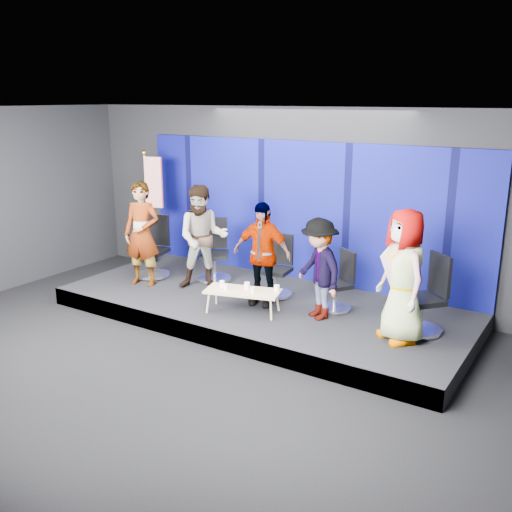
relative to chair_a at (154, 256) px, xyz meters
The scene contains 21 objects.
ground 3.63m from the chair_a, 45.68° to the right, with size 10.00×10.00×0.00m, color black.
room_walls 3.97m from the chair_a, 45.68° to the right, with size 10.02×8.02×3.51m.
riser 2.55m from the chair_a, ahead, with size 7.00×3.00×0.30m, color black.
backdrop 3.00m from the chair_a, 29.34° to the left, with size 7.00×0.08×2.60m, color #06074F.
chair_a is the anchor object (origin of this frame).
panelist_a 0.76m from the chair_a, 68.93° to the right, with size 0.70×0.46×1.91m, color black.
chair_b 1.21m from the chair_a, 21.47° to the left, with size 0.91×0.91×1.16m.
panelist_b 1.37m from the chair_a, ahead, with size 0.91×0.71×1.88m, color black.
chair_c 2.59m from the chair_a, ahead, with size 0.67×0.67×1.07m.
panelist_c 2.63m from the chair_a, ahead, with size 1.02×0.42×1.74m, color black.
chair_d 3.78m from the chair_a, ahead, with size 0.77×0.77×0.99m.
panelist_d 3.69m from the chair_a, ahead, with size 1.03×0.59×1.60m, color black.
chair_e 5.24m from the chair_a, ahead, with size 0.94×0.94×1.18m.
panelist_e 5.08m from the chair_a, ahead, with size 0.94×0.61×1.91m, color black.
coffee_table 2.62m from the chair_a, 15.13° to the right, with size 1.29×0.82×0.37m.
mug_a 2.25m from the chair_a, 18.36° to the right, with size 0.08×0.08×0.10m, color white.
mug_b 2.41m from the chair_a, 19.28° to the right, with size 0.08×0.08×0.09m, color white.
mug_c 2.61m from the chair_a, 12.96° to the right, with size 0.09×0.09×0.11m, color white.
mug_d 2.82m from the chair_a, 14.27° to the right, with size 0.07×0.07×0.09m, color white.
mug_e 3.05m from the chair_a, ahead, with size 0.09×0.09×0.10m, color white.
flag_stand 1.25m from the chair_a, 132.78° to the left, with size 0.53×0.31×2.34m.
Camera 1 is at (4.88, -5.32, 3.66)m, focal length 40.00 mm.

